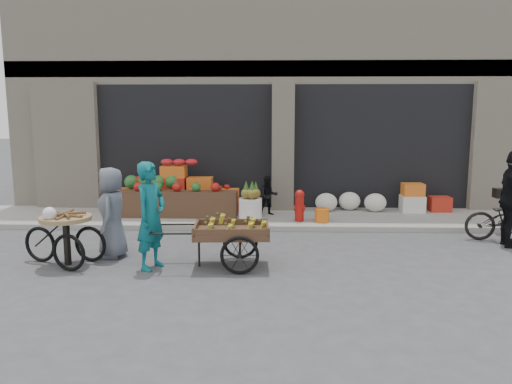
{
  "coord_description": "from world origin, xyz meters",
  "views": [
    {
      "loc": [
        -0.28,
        -7.42,
        2.54
      ],
      "look_at": [
        -0.56,
        1.53,
        1.1
      ],
      "focal_mm": 35.0,
      "sensor_mm": 36.0,
      "label": 1
    }
  ],
  "objects_px": {
    "vendor_woman": "(151,216)",
    "tricycle_cart": "(66,232)",
    "banana_cart": "(229,229)",
    "pineapple_bin": "(250,209)",
    "vendor_grey": "(112,213)",
    "bicycle": "(511,219)",
    "orange_bucket": "(322,215)",
    "seated_person": "(268,196)",
    "cyclist": "(512,199)",
    "fire_hydrant": "(299,204)"
  },
  "relations": [
    {
      "from": "orange_bucket",
      "to": "bicycle",
      "type": "height_order",
      "value": "bicycle"
    },
    {
      "from": "pineapple_bin",
      "to": "vendor_woman",
      "type": "height_order",
      "value": "vendor_woman"
    },
    {
      "from": "cyclist",
      "to": "seated_person",
      "type": "bearing_deg",
      "value": 72.44
    },
    {
      "from": "cyclist",
      "to": "banana_cart",
      "type": "bearing_deg",
      "value": 113.26
    },
    {
      "from": "tricycle_cart",
      "to": "fire_hydrant",
      "type": "bearing_deg",
      "value": 52.57
    },
    {
      "from": "orange_bucket",
      "to": "vendor_woman",
      "type": "height_order",
      "value": "vendor_woman"
    },
    {
      "from": "orange_bucket",
      "to": "vendor_grey",
      "type": "height_order",
      "value": "vendor_grey"
    },
    {
      "from": "pineapple_bin",
      "to": "orange_bucket",
      "type": "height_order",
      "value": "pineapple_bin"
    },
    {
      "from": "fire_hydrant",
      "to": "banana_cart",
      "type": "bearing_deg",
      "value": -113.99
    },
    {
      "from": "seated_person",
      "to": "cyclist",
      "type": "xyz_separation_m",
      "value": [
        4.6,
        -2.24,
        0.33
      ]
    },
    {
      "from": "fire_hydrant",
      "to": "vendor_grey",
      "type": "height_order",
      "value": "vendor_grey"
    },
    {
      "from": "orange_bucket",
      "to": "vendor_woman",
      "type": "relative_size",
      "value": 0.18
    },
    {
      "from": "pineapple_bin",
      "to": "tricycle_cart",
      "type": "xyz_separation_m",
      "value": [
        -2.94,
        -3.05,
        0.2
      ]
    },
    {
      "from": "cyclist",
      "to": "orange_bucket",
      "type": "bearing_deg",
      "value": 74.05
    },
    {
      "from": "orange_bucket",
      "to": "cyclist",
      "type": "relative_size",
      "value": 0.17
    },
    {
      "from": "pineapple_bin",
      "to": "bicycle",
      "type": "distance_m",
      "value": 5.35
    },
    {
      "from": "pineapple_bin",
      "to": "tricycle_cart",
      "type": "bearing_deg",
      "value": -134.03
    },
    {
      "from": "vendor_woman",
      "to": "vendor_grey",
      "type": "xyz_separation_m",
      "value": [
        -0.85,
        0.64,
        -0.08
      ]
    },
    {
      "from": "seated_person",
      "to": "cyclist",
      "type": "relative_size",
      "value": 0.51
    },
    {
      "from": "cyclist",
      "to": "fire_hydrant",
      "type": "bearing_deg",
      "value": 76.23
    },
    {
      "from": "banana_cart",
      "to": "vendor_grey",
      "type": "height_order",
      "value": "vendor_grey"
    },
    {
      "from": "pineapple_bin",
      "to": "tricycle_cart",
      "type": "relative_size",
      "value": 0.36
    },
    {
      "from": "vendor_woman",
      "to": "seated_person",
      "type": "bearing_deg",
      "value": -4.47
    },
    {
      "from": "seated_person",
      "to": "bicycle",
      "type": "xyz_separation_m",
      "value": [
        4.8,
        -1.84,
        -0.13
      ]
    },
    {
      "from": "vendor_grey",
      "to": "cyclist",
      "type": "xyz_separation_m",
      "value": [
        7.33,
        0.9,
        0.12
      ]
    },
    {
      "from": "vendor_woman",
      "to": "cyclist",
      "type": "bearing_deg",
      "value": -54.69
    },
    {
      "from": "banana_cart",
      "to": "vendor_woman",
      "type": "distance_m",
      "value": 1.28
    },
    {
      "from": "vendor_grey",
      "to": "cyclist",
      "type": "distance_m",
      "value": 7.39
    },
    {
      "from": "vendor_woman",
      "to": "pineapple_bin",
      "type": "bearing_deg",
      "value": -2.97
    },
    {
      "from": "seated_person",
      "to": "cyclist",
      "type": "height_order",
      "value": "cyclist"
    },
    {
      "from": "vendor_grey",
      "to": "cyclist",
      "type": "height_order",
      "value": "cyclist"
    },
    {
      "from": "banana_cart",
      "to": "seated_person",
      "type": "bearing_deg",
      "value": 77.41
    },
    {
      "from": "orange_bucket",
      "to": "bicycle",
      "type": "bearing_deg",
      "value": -17.5
    },
    {
      "from": "fire_hydrant",
      "to": "vendor_woman",
      "type": "distance_m",
      "value": 4.07
    },
    {
      "from": "fire_hydrant",
      "to": "tricycle_cart",
      "type": "relative_size",
      "value": 0.49
    },
    {
      "from": "banana_cart",
      "to": "vendor_grey",
      "type": "bearing_deg",
      "value": 164.1
    },
    {
      "from": "orange_bucket",
      "to": "vendor_grey",
      "type": "relative_size",
      "value": 0.2
    },
    {
      "from": "orange_bucket",
      "to": "tricycle_cart",
      "type": "relative_size",
      "value": 0.22
    },
    {
      "from": "fire_hydrant",
      "to": "vendor_grey",
      "type": "bearing_deg",
      "value": -143.96
    },
    {
      "from": "orange_bucket",
      "to": "vendor_woman",
      "type": "distance_m",
      "value": 4.4
    },
    {
      "from": "fire_hydrant",
      "to": "vendor_grey",
      "type": "xyz_separation_m",
      "value": [
        -3.42,
        -2.49,
        0.29
      ]
    },
    {
      "from": "seated_person",
      "to": "vendor_woman",
      "type": "bearing_deg",
      "value": -126.37
    },
    {
      "from": "banana_cart",
      "to": "tricycle_cart",
      "type": "xyz_separation_m",
      "value": [
        -2.72,
        -0.02,
        -0.07
      ]
    },
    {
      "from": "seated_person",
      "to": "vendor_grey",
      "type": "bearing_deg",
      "value": -140.93
    },
    {
      "from": "bicycle",
      "to": "tricycle_cart",
      "type": "bearing_deg",
      "value": 110.86
    },
    {
      "from": "vendor_grey",
      "to": "bicycle",
      "type": "relative_size",
      "value": 0.93
    },
    {
      "from": "banana_cart",
      "to": "bicycle",
      "type": "bearing_deg",
      "value": 15.46
    },
    {
      "from": "vendor_woman",
      "to": "vendor_grey",
      "type": "relative_size",
      "value": 1.1
    },
    {
      "from": "seated_person",
      "to": "banana_cart",
      "type": "xyz_separation_m",
      "value": [
        -0.63,
        -3.63,
        0.05
      ]
    },
    {
      "from": "vendor_woman",
      "to": "tricycle_cart",
      "type": "distance_m",
      "value": 1.51
    }
  ]
}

